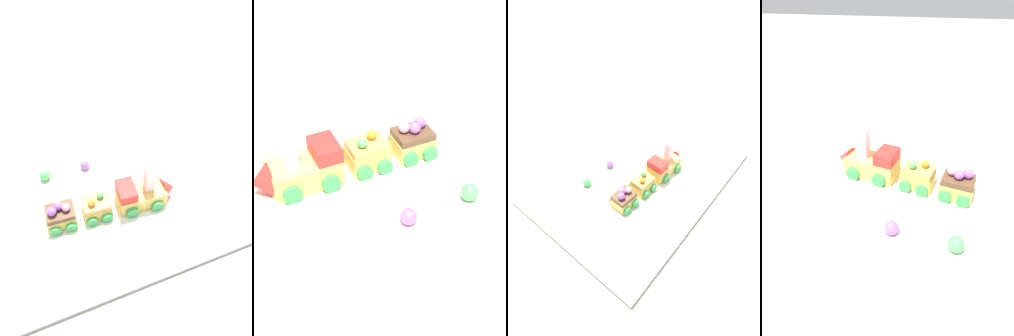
{
  "view_description": "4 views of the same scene",
  "coord_description": "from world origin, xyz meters",
  "views": [
    {
      "loc": [
        -0.09,
        -0.36,
        0.51
      ],
      "look_at": [
        0.05,
        0.02,
        0.06
      ],
      "focal_mm": 28.0,
      "sensor_mm": 36.0,
      "label": 1
    },
    {
      "loc": [
        0.26,
        0.56,
        0.56
      ],
      "look_at": [
        -0.03,
        0.02,
        0.06
      ],
      "focal_mm": 60.0,
      "sensor_mm": 36.0,
      "label": 2
    },
    {
      "loc": [
        -0.45,
        -0.34,
        0.6
      ],
      "look_at": [
        -0.03,
        0.0,
        0.06
      ],
      "focal_mm": 28.0,
      "sensor_mm": 36.0,
      "label": 3
    },
    {
      "loc": [
        -0.13,
        0.38,
        0.33
      ],
      "look_at": [
        0.0,
        0.02,
        0.08
      ],
      "focal_mm": 28.0,
      "sensor_mm": 36.0,
      "label": 4
    }
  ],
  "objects": [
    {
      "name": "ground_plane",
      "position": [
        0.0,
        0.0,
        0.0
      ],
      "size": [
        10.0,
        10.0,
        0.0
      ],
      "primitive_type": "plane",
      "color": "gray"
    },
    {
      "name": "display_board",
      "position": [
        0.0,
        0.0,
        0.01
      ],
      "size": [
        0.63,
        0.45,
        0.01
      ],
      "primitive_type": "cube",
      "color": "white",
      "rests_on": "ground_plane"
    },
    {
      "name": "cake_train_locomotive",
      "position": [
        0.07,
        -0.05,
        0.04
      ],
      "size": [
        0.14,
        0.08,
        0.1
      ],
      "rotation": [
        0.0,
        0.0,
        -0.06
      ],
      "color": "#E0BC56",
      "rests_on": "display_board"
    },
    {
      "name": "cake_car_caramel",
      "position": [
        -0.04,
        -0.04,
        0.03
      ],
      "size": [
        0.06,
        0.07,
        0.06
      ],
      "rotation": [
        0.0,
        0.0,
        -0.06
      ],
      "color": "#E0BC56",
      "rests_on": "display_board"
    },
    {
      "name": "cake_car_chocolate",
      "position": [
        -0.12,
        -0.04,
        0.04
      ],
      "size": [
        0.06,
        0.07,
        0.06
      ],
      "rotation": [
        0.0,
        0.0,
        -0.06
      ],
      "color": "#E0BC56",
      "rests_on": "display_board"
    },
    {
      "name": "gumball_green",
      "position": [
        -0.13,
        0.1,
        0.03
      ],
      "size": [
        0.03,
        0.03,
        0.03
      ],
      "primitive_type": "sphere",
      "color": "#4CBC56",
      "rests_on": "display_board"
    },
    {
      "name": "gumball_purple",
      "position": [
        -0.03,
        0.1,
        0.02
      ],
      "size": [
        0.02,
        0.02,
        0.02
      ],
      "primitive_type": "sphere",
      "color": "#9956C6",
      "rests_on": "display_board"
    }
  ]
}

